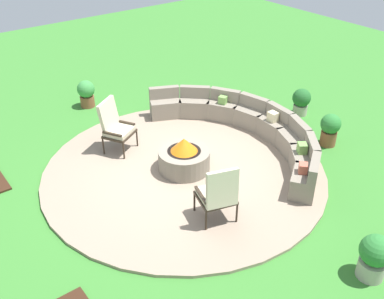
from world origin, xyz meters
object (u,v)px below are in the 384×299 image
Objects in this scene: lounge_chair_front_left at (115,126)px; lounge_chair_front_right at (218,193)px; potted_plant_1 at (86,93)px; curved_stone_bench at (248,127)px; potted_plant_3 at (301,101)px; potted_plant_2 at (330,128)px; potted_plant_0 at (375,256)px; fire_pit at (184,157)px.

lounge_chair_front_left is 3.15m from lounge_chair_front_right.
lounge_chair_front_left is 2.52m from potted_plant_1.
lounge_chair_front_right is at bearing -2.62° from potted_plant_1.
curved_stone_bench reaches higher than potted_plant_3.
lounge_chair_front_left reaches higher than potted_plant_2.
potted_plant_3 is (-4.25, 3.31, -0.04)m from potted_plant_0.
lounge_chair_front_left is 1.52× the size of potted_plant_0.
potted_plant_0 reaches higher than potted_plant_1.
lounge_chair_front_left reaches higher than potted_plant_0.
curved_stone_bench reaches higher than fire_pit.
curved_stone_bench is 7.15× the size of potted_plant_3.
potted_plant_1 is (-7.95, -0.79, -0.02)m from potted_plant_0.
curved_stone_bench reaches higher than potted_plant_1.
lounge_chair_front_right is at bearing -53.55° from curved_stone_bench.
fire_pit is 1.53× the size of potted_plant_3.
fire_pit is at bearing -85.75° from potted_plant_3.
curved_stone_bench is 6.48× the size of potted_plant_2.
potted_plant_2 is at bearing -25.60° from potted_plant_3.
fire_pit is at bearing -171.84° from potted_plant_0.
lounge_chair_front_left is 4.73m from potted_plant_2.
fire_pit is at bearing -86.32° from curved_stone_bench.
potted_plant_2 is (1.23, 1.34, 0.07)m from curved_stone_bench.
lounge_chair_front_right is 1.47× the size of potted_plant_2.
potted_plant_0 is at bearing -17.73° from curved_stone_bench.
potted_plant_3 is at bearing 135.31° from lounge_chair_front_left.
potted_plant_0 is at bearing 73.51° from lounge_chair_front_left.
potted_plant_1 is (-3.87, -2.09, 0.03)m from curved_stone_bench.
potted_plant_3 is (3.70, 4.10, -0.02)m from potted_plant_1.
potted_plant_2 is 1.55m from potted_plant_3.
curved_stone_bench is at bearing 162.27° from potted_plant_0.
potted_plant_0 is 1.01× the size of potted_plant_2.
curved_stone_bench is at bearing 93.68° from fire_pit.
potted_plant_1 is at bearing 103.85° from lounge_chair_front_right.
potted_plant_0 is at bearing -37.94° from potted_plant_3.
curved_stone_bench is at bearing -132.52° from potted_plant_2.
potted_plant_3 is at bearing 94.78° from curved_stone_bench.
fire_pit is 1.46× the size of potted_plant_1.
fire_pit is 1.88m from curved_stone_bench.
lounge_chair_front_left is 5.64m from potted_plant_0.
lounge_chair_front_right reaches higher than potted_plant_1.
lounge_chair_front_right is (1.73, -2.35, 0.27)m from curved_stone_bench.
lounge_chair_front_right is at bearing -66.40° from potted_plant_3.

